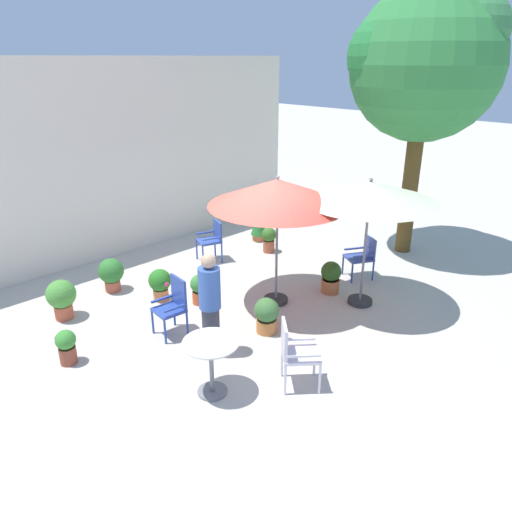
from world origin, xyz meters
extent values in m
plane|color=#BBB4A7|center=(0.00, 0.00, 0.00)|extent=(60.00, 60.00, 0.00)
cube|color=silver|center=(0.00, 3.85, 2.08)|extent=(9.50, 0.30, 4.16)
cylinder|color=brown|center=(4.34, -0.67, 1.47)|extent=(0.34, 0.34, 2.93)
sphere|color=#30803B|center=(4.34, -0.67, 4.00)|extent=(3.05, 3.05, 3.05)
sphere|color=#2E7F45|center=(5.11, -0.37, 3.69)|extent=(1.83, 1.83, 1.83)
sphere|color=#267B37|center=(3.73, -0.21, 4.15)|extent=(1.68, 1.68, 1.68)
sphere|color=#347A42|center=(4.50, -1.36, 4.61)|extent=(1.52, 1.52, 1.52)
cylinder|color=#2D2D2D|center=(1.46, -1.48, 0.04)|extent=(0.44, 0.44, 0.08)
cylinder|color=slate|center=(1.46, -1.48, 1.12)|extent=(0.04, 0.04, 2.25)
cone|color=beige|center=(1.46, -1.48, 2.08)|extent=(2.29, 2.29, 0.33)
sphere|color=slate|center=(1.46, -1.48, 2.28)|extent=(0.06, 0.06, 0.06)
cylinder|color=#2D2D2D|center=(0.40, -0.38, 0.04)|extent=(0.44, 0.44, 0.08)
cylinder|color=slate|center=(0.40, -0.38, 1.14)|extent=(0.04, 0.04, 2.28)
cone|color=#E44638|center=(0.40, -0.38, 2.05)|extent=(2.37, 2.37, 0.45)
sphere|color=slate|center=(0.40, -0.38, 2.31)|extent=(0.06, 0.06, 0.06)
cylinder|color=white|center=(-2.07, -1.56, 0.77)|extent=(0.73, 0.73, 0.02)
cylinder|color=slate|center=(-2.07, -1.56, 0.38)|extent=(0.06, 0.06, 0.76)
cylinder|color=slate|center=(-2.07, -1.56, 0.01)|extent=(0.40, 0.40, 0.03)
cube|color=#2A4396|center=(-1.62, 0.04, 0.44)|extent=(0.47, 0.47, 0.04)
cube|color=#2A4396|center=(-1.42, 0.02, 0.70)|extent=(0.08, 0.42, 0.49)
cube|color=#2A4396|center=(-1.60, 0.24, 0.56)|extent=(0.39, 0.07, 0.03)
cube|color=#2A4396|center=(-1.64, -0.16, 0.56)|extent=(0.39, 0.07, 0.03)
cylinder|color=#2A4396|center=(-1.80, 0.26, 0.21)|extent=(0.04, 0.04, 0.42)
cylinder|color=#2A4396|center=(-1.84, -0.14, 0.21)|extent=(0.04, 0.04, 0.42)
cylinder|color=#2A4396|center=(-1.40, 0.22, 0.21)|extent=(0.04, 0.04, 0.42)
cylinder|color=#2A4396|center=(-1.44, -0.18, 0.21)|extent=(0.04, 0.04, 0.42)
cube|color=#374794|center=(2.35, -0.80, 0.43)|extent=(0.65, 0.64, 0.04)
cube|color=#374794|center=(2.55, -0.91, 0.64)|extent=(0.25, 0.40, 0.40)
cube|color=#374794|center=(2.45, -0.62, 0.55)|extent=(0.41, 0.25, 0.03)
cube|color=#374794|center=(2.25, -0.98, 0.55)|extent=(0.41, 0.25, 0.03)
cylinder|color=#374794|center=(2.26, -0.50, 0.20)|extent=(0.04, 0.04, 0.41)
cylinder|color=#374794|center=(2.05, -0.87, 0.20)|extent=(0.04, 0.04, 0.41)
cylinder|color=#374794|center=(2.65, -0.73, 0.20)|extent=(0.04, 0.04, 0.41)
cylinder|color=#374794|center=(2.45, -1.10, 0.20)|extent=(0.04, 0.04, 0.41)
cube|color=silver|center=(-1.11, -2.26, 0.48)|extent=(0.66, 0.65, 0.04)
cube|color=silver|center=(-1.28, -2.11, 0.73)|extent=(0.30, 0.34, 0.46)
cube|color=silver|center=(-1.24, -2.41, 0.60)|extent=(0.36, 0.32, 0.03)
cube|color=silver|center=(-0.98, -2.11, 0.60)|extent=(0.36, 0.32, 0.03)
cylinder|color=silver|center=(-1.07, -2.56, 0.23)|extent=(0.04, 0.04, 0.46)
cylinder|color=silver|center=(-0.81, -2.26, 0.23)|extent=(0.04, 0.04, 0.46)
cylinder|color=silver|center=(-1.42, -2.26, 0.23)|extent=(0.04, 0.04, 0.46)
cylinder|color=silver|center=(-1.15, -1.96, 0.23)|extent=(0.04, 0.04, 0.46)
cube|color=#324C9F|center=(0.75, 1.95, 0.47)|extent=(0.59, 0.59, 0.04)
cube|color=#324C9F|center=(0.95, 1.88, 0.69)|extent=(0.18, 0.42, 0.40)
cube|color=#324C9F|center=(0.82, 2.15, 0.59)|extent=(0.41, 0.18, 0.03)
cube|color=#324C9F|center=(0.68, 1.76, 0.59)|extent=(0.41, 0.18, 0.03)
cylinder|color=#324C9F|center=(0.62, 2.22, 0.22)|extent=(0.04, 0.04, 0.45)
cylinder|color=#324C9F|center=(0.48, 1.83, 0.22)|extent=(0.04, 0.04, 0.45)
cylinder|color=#324C9F|center=(1.02, 2.08, 0.22)|extent=(0.04, 0.04, 0.45)
cylinder|color=#324C9F|center=(0.88, 1.68, 0.22)|extent=(0.04, 0.04, 0.45)
cylinder|color=#BC522D|center=(-0.61, 0.55, 0.12)|extent=(0.28, 0.28, 0.24)
cylinder|color=#382819|center=(-0.61, 0.55, 0.23)|extent=(0.25, 0.25, 0.02)
sphere|color=#357B34|center=(-0.61, 0.55, 0.38)|extent=(0.34, 0.34, 0.34)
cylinder|color=#C67142|center=(-1.05, 1.15, 0.11)|extent=(0.28, 0.28, 0.22)
cylinder|color=#382819|center=(-1.05, 1.15, 0.21)|extent=(0.24, 0.24, 0.02)
sphere|color=#256B20|center=(-1.05, 1.15, 0.39)|extent=(0.41, 0.41, 0.41)
sphere|color=#DA356B|center=(-1.04, 0.98, 0.38)|extent=(0.11, 0.11, 0.11)
sphere|color=#DA356B|center=(-0.98, 1.29, 0.46)|extent=(0.10, 0.10, 0.10)
sphere|color=#DA356B|center=(-0.94, 1.06, 0.40)|extent=(0.11, 0.11, 0.11)
sphere|color=#DA356B|center=(-1.16, 1.21, 0.42)|extent=(0.09, 0.09, 0.09)
cylinder|color=#AF6037|center=(1.43, -0.83, 0.13)|extent=(0.34, 0.34, 0.27)
cylinder|color=#382819|center=(1.43, -0.83, 0.26)|extent=(0.30, 0.30, 0.02)
sphere|color=#2C531C|center=(1.43, -0.83, 0.43)|extent=(0.38, 0.38, 0.38)
cylinder|color=#BF7138|center=(-0.46, -0.98, 0.11)|extent=(0.33, 0.33, 0.23)
cylinder|color=#382819|center=(-0.46, -0.98, 0.22)|extent=(0.29, 0.29, 0.02)
sphere|color=#3D6F36|center=(-0.46, -0.98, 0.40)|extent=(0.40, 0.40, 0.40)
sphere|color=#DB4F38|center=(-0.56, -0.90, 0.49)|extent=(0.08, 0.08, 0.08)
sphere|color=#DB4F38|center=(-0.35, -0.88, 0.41)|extent=(0.09, 0.09, 0.09)
cylinder|color=#BA603D|center=(2.43, 2.11, 0.08)|extent=(0.31, 0.31, 0.16)
cylinder|color=#382819|center=(2.43, 2.11, 0.15)|extent=(0.28, 0.28, 0.02)
cone|color=#24672B|center=(2.43, 2.11, 0.44)|extent=(0.39, 0.39, 0.56)
cylinder|color=#BE5539|center=(-2.61, 1.74, 0.12)|extent=(0.31, 0.31, 0.25)
cylinder|color=#382819|center=(-2.61, 1.74, 0.24)|extent=(0.27, 0.27, 0.02)
sphere|color=#478B35|center=(-2.61, 1.74, 0.46)|extent=(0.49, 0.49, 0.49)
cylinder|color=#9F4F37|center=(2.05, 1.41, 0.14)|extent=(0.26, 0.26, 0.28)
cylinder|color=#382819|center=(2.05, 1.41, 0.27)|extent=(0.23, 0.23, 0.02)
sphere|color=#316221|center=(2.05, 1.41, 0.42)|extent=(0.33, 0.33, 0.33)
sphere|color=yellow|center=(1.98, 1.33, 0.40)|extent=(0.08, 0.08, 0.08)
sphere|color=yellow|center=(2.07, 1.52, 0.49)|extent=(0.08, 0.08, 0.08)
cylinder|color=#B7543F|center=(-1.49, 2.11, 0.10)|extent=(0.29, 0.29, 0.21)
cylinder|color=#382819|center=(-1.49, 2.11, 0.20)|extent=(0.25, 0.25, 0.02)
sphere|color=#2D6F2B|center=(-1.49, 2.11, 0.41)|extent=(0.48, 0.48, 0.48)
cylinder|color=brown|center=(-3.14, 0.43, 0.13)|extent=(0.25, 0.25, 0.27)
cylinder|color=#382819|center=(-3.14, 0.43, 0.26)|extent=(0.22, 0.22, 0.02)
sphere|color=#3C8933|center=(-3.14, 0.43, 0.39)|extent=(0.29, 0.29, 0.29)
sphere|color=#DC406F|center=(-3.16, 0.52, 0.40)|extent=(0.07, 0.07, 0.07)
sphere|color=#DC406F|center=(-3.23, 0.51, 0.42)|extent=(0.07, 0.07, 0.07)
sphere|color=#DC406F|center=(-3.18, 0.50, 0.46)|extent=(0.06, 0.06, 0.06)
sphere|color=#DC406F|center=(-3.13, 0.32, 0.40)|extent=(0.06, 0.06, 0.06)
cylinder|color=#33333D|center=(-1.49, -0.84, 0.39)|extent=(0.26, 0.26, 0.78)
cylinder|color=#3B5DA9|center=(-1.49, -0.84, 1.09)|extent=(0.37, 0.37, 0.62)
sphere|color=tan|center=(-1.49, -0.84, 1.51)|extent=(0.21, 0.21, 0.21)
camera|label=1|loc=(-5.33, -5.72, 4.14)|focal=33.87mm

